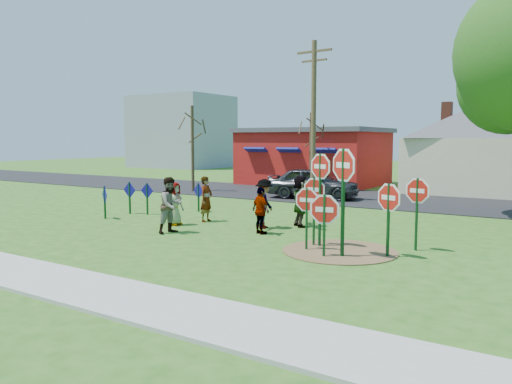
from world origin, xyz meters
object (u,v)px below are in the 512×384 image
(stop_sign_c, at_px, (343,177))
(stop_sign_d, at_px, (417,196))
(stop_sign_a, at_px, (307,205))
(stop_sign_b, at_px, (320,176))
(person_a, at_px, (175,204))
(suv, at_px, (313,183))
(utility_pole, at_px, (313,118))
(person_b, at_px, (206,199))

(stop_sign_c, relative_size, stop_sign_d, 1.40)
(stop_sign_a, xyz_separation_m, stop_sign_d, (2.62, 1.62, 0.26))
(stop_sign_b, xyz_separation_m, stop_sign_c, (1.06, -0.86, 0.06))
(person_a, bearing_deg, stop_sign_a, -101.19)
(stop_sign_a, xyz_separation_m, stop_sign_b, (0.12, 0.61, 0.79))
(stop_sign_b, distance_m, stop_sign_d, 2.75)
(person_a, distance_m, suv, 10.01)
(stop_sign_d, height_order, person_a, stop_sign_d)
(stop_sign_a, height_order, stop_sign_c, stop_sign_c)
(person_a, relative_size, utility_pole, 0.20)
(stop_sign_a, relative_size, stop_sign_c, 0.62)
(stop_sign_a, bearing_deg, utility_pole, 108.20)
(stop_sign_d, xyz_separation_m, person_b, (-8.08, 0.78, -0.68))
(stop_sign_c, xyz_separation_m, stop_sign_d, (1.44, 1.87, -0.59))
(utility_pole, bearing_deg, stop_sign_a, -64.90)
(stop_sign_c, xyz_separation_m, suv, (-6.39, 11.39, -1.28))
(stop_sign_c, bearing_deg, stop_sign_d, 79.66)
(stop_sign_a, distance_m, suv, 12.31)
(stop_sign_a, height_order, suv, stop_sign_a)
(stop_sign_b, xyz_separation_m, person_b, (-5.58, 1.79, -1.22))
(stop_sign_a, xyz_separation_m, stop_sign_c, (1.18, -0.24, 0.85))
(stop_sign_c, relative_size, person_b, 1.77)
(person_b, bearing_deg, stop_sign_c, -115.35)
(suv, bearing_deg, stop_sign_c, -161.35)
(utility_pole, bearing_deg, person_b, -94.86)
(stop_sign_b, height_order, stop_sign_c, stop_sign_c)
(stop_sign_a, bearing_deg, stop_sign_c, -18.58)
(person_a, xyz_separation_m, person_b, (0.49, 1.25, 0.07))
(stop_sign_b, distance_m, person_b, 5.98)
(stop_sign_d, distance_m, person_a, 8.61)
(stop_sign_b, relative_size, person_a, 1.81)
(stop_sign_a, height_order, stop_sign_d, stop_sign_d)
(stop_sign_b, relative_size, stop_sign_c, 0.94)
(suv, bearing_deg, utility_pole, -166.25)
(stop_sign_d, bearing_deg, stop_sign_b, -146.05)
(stop_sign_d, relative_size, person_b, 1.26)
(stop_sign_a, bearing_deg, stop_sign_b, 72.28)
(person_a, bearing_deg, stop_sign_c, -101.29)
(stop_sign_c, height_order, person_b, stop_sign_c)
(stop_sign_c, bearing_deg, person_a, -163.87)
(stop_sign_b, bearing_deg, stop_sign_a, -82.23)
(person_b, bearing_deg, suv, -5.23)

